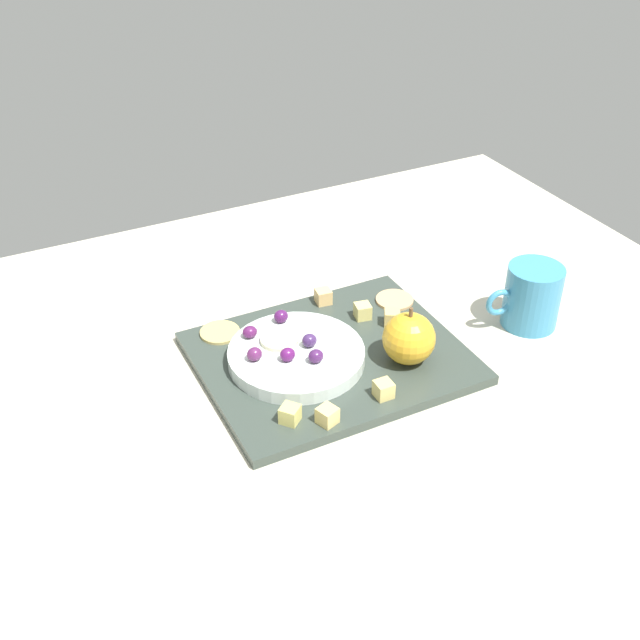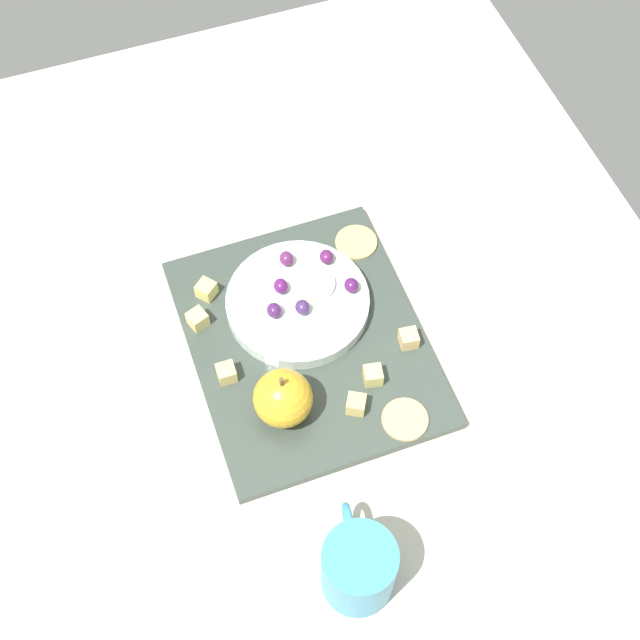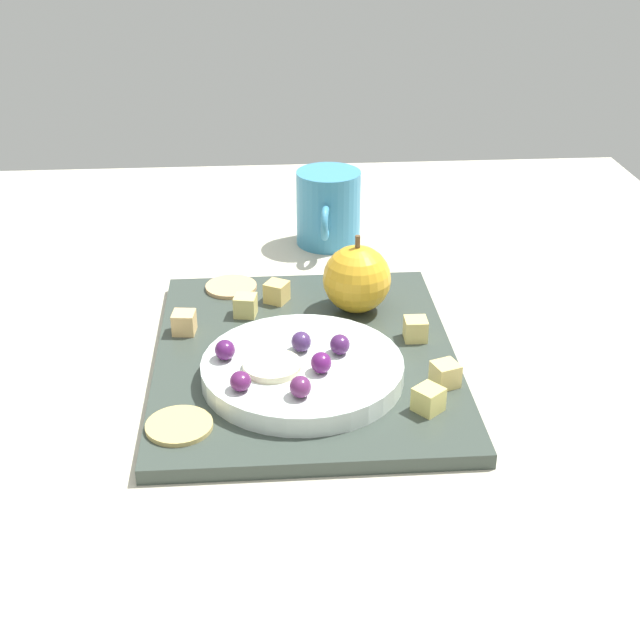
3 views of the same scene
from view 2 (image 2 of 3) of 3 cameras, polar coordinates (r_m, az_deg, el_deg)
name	(u,v)px [view 2 (image 2 of 3)]	position (r cm, az deg, el deg)	size (l,w,h in cm)	color
table	(295,362)	(109.47, -1.59, -2.70)	(117.04, 98.97, 3.44)	beige
platter	(306,342)	(108.08, -0.87, -1.40)	(33.20, 27.14, 1.34)	#354039
serving_dish	(298,303)	(109.12, -1.42, 1.10)	(17.45, 17.45, 1.81)	silver
apple_whole	(283,398)	(100.09, -2.37, -4.98)	(6.74, 6.74, 6.74)	gold
apple_stem	(282,382)	(96.55, -2.45, -3.94)	(0.50, 0.50, 1.20)	brown
cheese_cube_0	(409,339)	(106.84, 5.65, -1.18)	(2.08, 2.08, 2.08)	#F1C279
cheese_cube_1	(373,375)	(104.13, 3.38, -3.53)	(2.08, 2.08, 2.08)	#E2D279
cheese_cube_2	(226,373)	(104.65, -5.96, -3.36)	(2.08, 2.08, 2.08)	#E5CC75
cheese_cube_3	(198,319)	(108.69, -7.77, 0.05)	(2.08, 2.08, 2.08)	#E5CA76
cheese_cube_4	(206,290)	(110.84, -7.23, 1.92)	(2.08, 2.08, 2.08)	#E3D470
cheese_cube_5	(356,404)	(102.36, 2.31, -5.37)	(2.08, 2.08, 2.08)	#EAC66E
cracker_0	(405,419)	(102.84, 5.41, -6.30)	(5.35, 5.35, 0.40)	tan
cracker_1	(356,242)	(115.17, 2.31, 4.94)	(5.35, 5.35, 0.40)	tan
grape_0	(327,257)	(110.82, 0.42, 4.04)	(1.93, 1.74, 1.59)	#541C50
grape_1	(281,286)	(108.36, -2.50, 2.17)	(1.93, 1.74, 1.78)	#57185B
grape_2	(274,310)	(106.56, -2.93, 0.62)	(1.93, 1.74, 1.74)	#461E52
grape_3	(351,285)	(108.41, 2.00, 2.22)	(1.93, 1.74, 1.74)	#4C1954
grape_4	(302,307)	(106.66, -1.12, 0.82)	(1.93, 1.74, 1.76)	#412759
grape_5	(286,259)	(110.62, -2.14, 3.91)	(1.93, 1.74, 1.76)	#592253
apple_slice_0	(315,284)	(109.13, -0.34, 2.30)	(4.97, 4.97, 0.60)	beige
cup	(358,568)	(93.54, 2.45, -15.44)	(10.81, 7.63, 8.91)	teal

